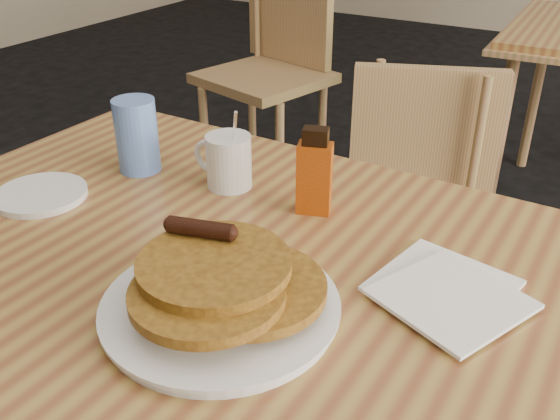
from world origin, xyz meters
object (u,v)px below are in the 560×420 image
(chair_main_far, at_px, (406,205))
(syrup_bottle, at_px, (315,174))
(main_table, at_px, (240,285))
(blue_tumbler, at_px, (137,135))
(chair_wall_extra, at_px, (276,45))
(coffee_mug, at_px, (228,160))
(pancake_plate, at_px, (220,294))

(chair_main_far, bearing_deg, syrup_bottle, -109.36)
(main_table, height_order, syrup_bottle, syrup_bottle)
(main_table, height_order, blue_tumbler, blue_tumbler)
(main_table, height_order, chair_main_far, chair_main_far)
(chair_main_far, height_order, blue_tumbler, blue_tumbler)
(chair_wall_extra, relative_size, syrup_bottle, 6.77)
(main_table, bearing_deg, blue_tumbler, 153.39)
(coffee_mug, xyz_separation_m, syrup_bottle, (0.18, -0.01, 0.02))
(chair_main_far, relative_size, pancake_plate, 2.68)
(main_table, relative_size, coffee_mug, 8.66)
(chair_main_far, relative_size, blue_tumbler, 5.98)
(coffee_mug, bearing_deg, syrup_bottle, -22.50)
(main_table, xyz_separation_m, chair_wall_extra, (-0.90, 1.61, -0.11))
(chair_wall_extra, height_order, syrup_bottle, chair_wall_extra)
(syrup_bottle, bearing_deg, blue_tumbler, 164.55)
(syrup_bottle, relative_size, blue_tumbler, 1.07)
(chair_main_far, height_order, syrup_bottle, syrup_bottle)
(pancake_plate, distance_m, coffee_mug, 0.37)
(chair_main_far, xyz_separation_m, chair_wall_extra, (-0.90, 0.86, 0.11))
(main_table, bearing_deg, pancake_plate, -67.52)
(chair_wall_extra, distance_m, blue_tumbler, 1.56)
(main_table, distance_m, blue_tumbler, 0.40)
(main_table, xyz_separation_m, pancake_plate, (0.04, -0.11, 0.07))
(coffee_mug, bearing_deg, main_table, -72.36)
(coffee_mug, relative_size, syrup_bottle, 1.02)
(chair_wall_extra, bearing_deg, chair_main_far, -29.12)
(blue_tumbler, bearing_deg, coffee_mug, 8.95)
(chair_wall_extra, bearing_deg, coffee_mug, -47.83)
(main_table, relative_size, syrup_bottle, 8.87)
(chair_wall_extra, height_order, blue_tumbler, chair_wall_extra)
(chair_wall_extra, bearing_deg, pancake_plate, -46.78)
(pancake_plate, height_order, syrup_bottle, syrup_bottle)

